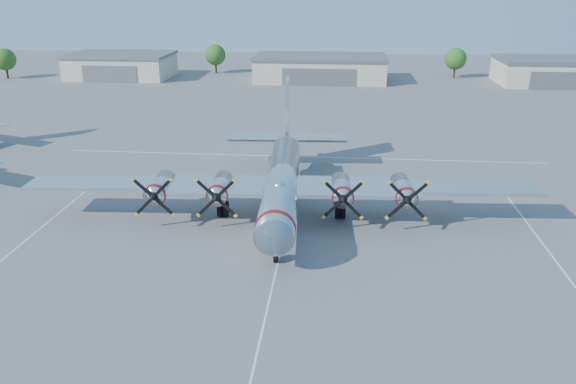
# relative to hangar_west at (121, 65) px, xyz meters

# --- Properties ---
(ground) EXTENTS (260.00, 260.00, 0.00)m
(ground) POSITION_rel_hangar_west_xyz_m (45.00, -81.96, -2.71)
(ground) COLOR #5A5A5D
(ground) RESTS_ON ground
(parking_lines) EXTENTS (60.00, 50.08, 0.01)m
(parking_lines) POSITION_rel_hangar_west_xyz_m (45.00, -83.71, -2.71)
(parking_lines) COLOR silver
(parking_lines) RESTS_ON ground
(hangar_west) EXTENTS (22.60, 14.60, 5.40)m
(hangar_west) POSITION_rel_hangar_west_xyz_m (0.00, 0.00, 0.00)
(hangar_west) COLOR #B5A890
(hangar_west) RESTS_ON ground
(hangar_center) EXTENTS (28.60, 14.60, 5.40)m
(hangar_center) POSITION_rel_hangar_west_xyz_m (45.00, -0.00, -0.00)
(hangar_center) COLOR #B5A890
(hangar_center) RESTS_ON ground
(hangar_east) EXTENTS (20.60, 14.60, 5.40)m
(hangar_east) POSITION_rel_hangar_west_xyz_m (93.00, 0.00, 0.00)
(hangar_east) COLOR #B5A890
(hangar_east) RESTS_ON ground
(tree_far_west) EXTENTS (4.80, 4.80, 6.64)m
(tree_far_west) POSITION_rel_hangar_west_xyz_m (-25.00, -3.96, 1.51)
(tree_far_west) COLOR #382619
(tree_far_west) RESTS_ON ground
(tree_west) EXTENTS (4.80, 4.80, 6.64)m
(tree_west) POSITION_rel_hangar_west_xyz_m (20.00, 8.04, 1.51)
(tree_west) COLOR #382619
(tree_west) RESTS_ON ground
(tree_east) EXTENTS (4.80, 4.80, 6.64)m
(tree_east) POSITION_rel_hangar_west_xyz_m (75.00, 6.04, 1.51)
(tree_east) COLOR #382619
(tree_east) RESTS_ON ground
(main_bomber_b29) EXTENTS (48.51, 34.56, 10.35)m
(main_bomber_b29) POSITION_rel_hangar_west_xyz_m (44.22, -74.18, -2.71)
(main_bomber_b29) COLOR silver
(main_bomber_b29) RESTS_ON ground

